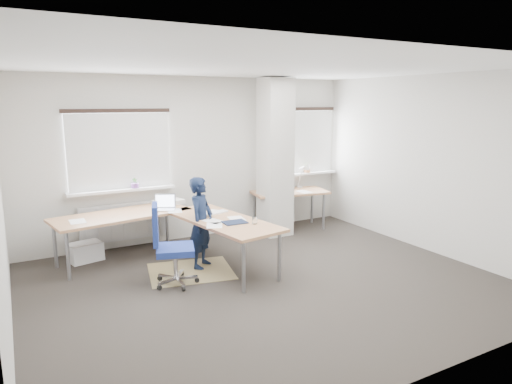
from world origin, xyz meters
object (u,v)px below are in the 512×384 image
desk_main (173,218)px  task_chair (172,263)px  person (201,223)px  desk_side (289,193)px

desk_main → task_chair: task_chair is taller
desk_main → person: (0.31, -0.34, -0.03)m
desk_main → task_chair: (-0.29, -0.79, -0.39)m
task_chair → person: person is taller
desk_side → task_chair: desk_side is taller
desk_side → person: size_ratio=1.13×
desk_main → desk_side: (2.53, 0.77, -0.01)m
desk_main → task_chair: 0.92m
desk_side → task_chair: size_ratio=1.37×
task_chair → person: bearing=54.8°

